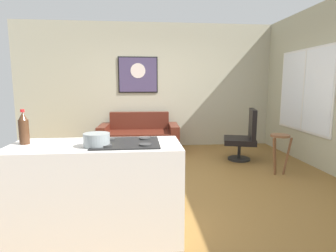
{
  "coord_description": "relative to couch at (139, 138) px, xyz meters",
  "views": [
    {
      "loc": [
        -0.42,
        -3.95,
        1.45
      ],
      "look_at": [
        0.05,
        0.9,
        0.7
      ],
      "focal_mm": 29.4,
      "sensor_mm": 36.0,
      "label": 1
    }
  ],
  "objects": [
    {
      "name": "back_wall",
      "position": [
        0.47,
        0.53,
        1.12
      ],
      "size": [
        6.4,
        0.05,
        2.8
      ],
      "primitive_type": "cube",
      "color": "#ADA88F",
      "rests_on": "ground"
    },
    {
      "name": "ground",
      "position": [
        0.47,
        -1.9,
        -0.3
      ],
      "size": [
        6.4,
        6.4,
        0.04
      ],
      "primitive_type": "cube",
      "color": "brown"
    },
    {
      "name": "window",
      "position": [
        3.06,
        -1.0,
        1.04
      ],
      "size": [
        0.03,
        1.64,
        1.52
      ],
      "color": "silver"
    },
    {
      "name": "soda_bottle",
      "position": [
        -1.02,
        -3.27,
        0.76
      ],
      "size": [
        0.09,
        0.09,
        0.32
      ],
      "color": "#482B19",
      "rests_on": "kitchen_counter"
    },
    {
      "name": "couch",
      "position": [
        0.0,
        0.0,
        0.0
      ],
      "size": [
        1.7,
        0.89,
        0.83
      ],
      "color": "#4F1F15",
      "rests_on": "ground"
    },
    {
      "name": "mixing_bowl",
      "position": [
        -0.34,
        -3.43,
        0.68
      ],
      "size": [
        0.23,
        0.23,
        0.12
      ],
      "color": "gray",
      "rests_on": "kitchen_counter"
    },
    {
      "name": "right_wall",
      "position": [
        3.1,
        -1.6,
        1.12
      ],
      "size": [
        0.05,
        6.4,
        2.8
      ],
      "primitive_type": "cube",
      "color": "#AEAB8C",
      "rests_on": "ground"
    },
    {
      "name": "bar_stool",
      "position": [
        2.25,
        -1.73,
        0.2
      ],
      "size": [
        0.34,
        0.34,
        0.65
      ],
      "color": "brown",
      "rests_on": "ground"
    },
    {
      "name": "wall_painting",
      "position": [
        -0.01,
        0.48,
        1.37
      ],
      "size": [
        0.89,
        0.03,
        0.8
      ],
      "color": "black"
    },
    {
      "name": "kitchen_counter",
      "position": [
        -0.37,
        -3.34,
        0.17
      ],
      "size": [
        1.55,
        0.66,
        0.93
      ],
      "color": "silver",
      "rests_on": "ground"
    },
    {
      "name": "coffee_table",
      "position": [
        -0.05,
        -1.0,
        0.07
      ],
      "size": [
        1.04,
        0.57,
        0.38
      ],
      "color": "silver",
      "rests_on": "ground"
    },
    {
      "name": "armchair",
      "position": [
        1.99,
        -0.89,
        0.18
      ],
      "size": [
        0.72,
        0.74,
        0.99
      ],
      "color": "black",
      "rests_on": "ground"
    }
  ]
}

